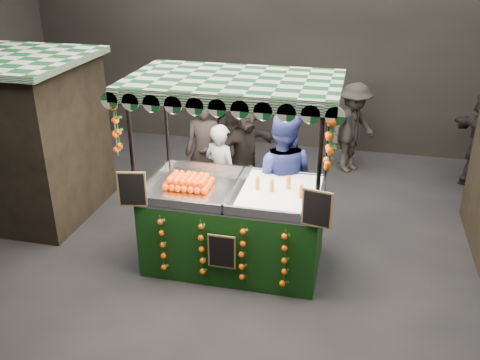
# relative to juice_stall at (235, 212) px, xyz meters

# --- Properties ---
(ground) EXTENTS (12.00, 12.00, 0.00)m
(ground) POSITION_rel_juice_stall_xyz_m (0.33, -0.17, -0.82)
(ground) COLOR black
(ground) RESTS_ON ground
(market_hall) EXTENTS (12.10, 10.10, 5.05)m
(market_hall) POSITION_rel_juice_stall_xyz_m (0.33, -0.17, 2.56)
(market_hall) COLOR black
(market_hall) RESTS_ON ground
(neighbour_stall_left) EXTENTS (3.00, 2.20, 2.60)m
(neighbour_stall_left) POSITION_rel_juice_stall_xyz_m (-4.07, 0.83, 0.49)
(neighbour_stall_left) COLOR black
(neighbour_stall_left) RESTS_ON ground
(juice_stall) EXTENTS (2.74, 1.61, 2.66)m
(juice_stall) POSITION_rel_juice_stall_xyz_m (0.00, 0.00, 0.00)
(juice_stall) COLOR black
(juice_stall) RESTS_ON ground
(vendor_grey) EXTENTS (0.71, 0.61, 1.65)m
(vendor_grey) POSITION_rel_juice_stall_xyz_m (-0.51, 1.17, 0.00)
(vendor_grey) COLOR gray
(vendor_grey) RESTS_ON ground
(vendor_blue) EXTENTS (1.00, 0.79, 2.03)m
(vendor_blue) POSITION_rel_juice_stall_xyz_m (0.51, 0.80, 0.19)
(vendor_blue) COLOR navy
(vendor_blue) RESTS_ON ground
(shopper_0) EXTENTS (0.72, 0.51, 1.85)m
(shopper_0) POSITION_rel_juice_stall_xyz_m (-0.94, 1.74, 0.10)
(shopper_0) COLOR black
(shopper_0) RESTS_ON ground
(shopper_2) EXTENTS (0.97, 0.69, 1.53)m
(shopper_2) POSITION_rel_juice_stall_xyz_m (-0.88, 3.57, -0.06)
(shopper_2) COLOR #2C2824
(shopper_2) RESTS_ON ground
(shopper_3) EXTENTS (1.23, 1.29, 1.76)m
(shopper_3) POSITION_rel_juice_stall_xyz_m (1.44, 3.74, 0.06)
(shopper_3) COLOR #2D2824
(shopper_3) RESTS_ON ground
(shopper_4) EXTENTS (0.96, 0.86, 1.65)m
(shopper_4) POSITION_rel_juice_stall_xyz_m (-4.17, 3.51, 0.00)
(shopper_4) COLOR #2D2625
(shopper_4) RESTS_ON ground
(shopper_6) EXTENTS (0.65, 0.72, 1.64)m
(shopper_6) POSITION_rel_juice_stall_xyz_m (1.34, 3.94, -0.00)
(shopper_6) COLOR black
(shopper_6) RESTS_ON ground
(shopper_7) EXTENTS (1.30, 1.50, 1.63)m
(shopper_7) POSITION_rel_juice_stall_xyz_m (-0.40, 2.42, -0.01)
(shopper_7) COLOR black
(shopper_7) RESTS_ON ground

